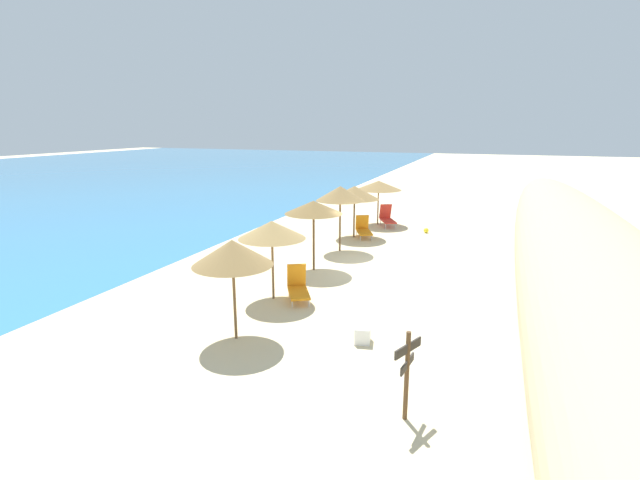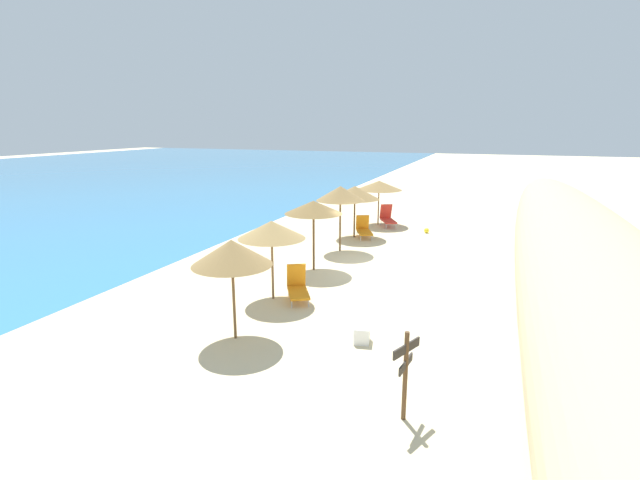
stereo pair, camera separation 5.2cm
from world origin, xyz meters
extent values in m
plane|color=beige|center=(0.00, 0.00, 0.00)|extent=(160.00, 160.00, 0.00)
ellipsoid|color=#C9B586|center=(-3.97, -7.33, 1.21)|extent=(54.64, 5.09, 2.41)
cylinder|color=brown|center=(-7.38, 1.80, 1.08)|extent=(0.08, 0.08, 2.17)
cone|color=olive|center=(-7.38, 1.80, 2.35)|extent=(2.07, 2.07, 0.67)
cylinder|color=brown|center=(-4.39, 2.17, 1.08)|extent=(0.08, 0.08, 2.16)
cone|color=#9E7F4C|center=(-4.39, 2.17, 2.29)|extent=(2.14, 2.14, 0.57)
cylinder|color=brown|center=(-1.00, 2.08, 1.19)|extent=(0.09, 0.09, 2.37)
cone|color=olive|center=(-1.00, 2.08, 2.47)|extent=(2.21, 2.21, 0.50)
cylinder|color=brown|center=(2.07, 2.03, 1.21)|extent=(0.09, 0.09, 2.42)
cone|color=olive|center=(2.07, 2.03, 2.59)|extent=(2.15, 2.15, 0.64)
cylinder|color=brown|center=(4.86, 2.20, 1.04)|extent=(0.08, 0.08, 2.08)
cone|color=olive|center=(4.86, 2.20, 2.26)|extent=(2.45, 2.45, 0.64)
cylinder|color=brown|center=(8.32, 1.82, 1.06)|extent=(0.07, 0.07, 2.12)
cone|color=olive|center=(8.32, 1.82, 2.22)|extent=(2.56, 2.56, 0.51)
cube|color=red|center=(7.83, 1.11, 0.34)|extent=(1.53, 1.20, 0.07)
cube|color=red|center=(8.41, 1.40, 0.77)|extent=(0.59, 0.73, 0.83)
cylinder|color=silver|center=(7.18, 1.09, 0.15)|extent=(0.04, 0.04, 0.31)
cylinder|color=silver|center=(7.43, 0.60, 0.15)|extent=(0.04, 0.04, 0.31)
cylinder|color=silver|center=(8.23, 1.62, 0.15)|extent=(0.04, 0.04, 0.31)
cylinder|color=silver|center=(8.48, 1.13, 0.15)|extent=(0.04, 0.04, 0.31)
cube|color=orange|center=(4.87, 1.67, 0.30)|extent=(1.58, 1.19, 0.07)
cube|color=orange|center=(5.49, 1.95, 0.67)|extent=(0.43, 0.67, 0.74)
cylinder|color=silver|center=(4.20, 1.67, 0.13)|extent=(0.04, 0.04, 0.26)
cylinder|color=silver|center=(4.43, 1.16, 0.13)|extent=(0.04, 0.04, 0.26)
cylinder|color=silver|center=(5.31, 2.17, 0.13)|extent=(0.04, 0.04, 0.26)
cylinder|color=silver|center=(5.54, 1.66, 0.13)|extent=(0.04, 0.04, 0.26)
cube|color=orange|center=(-4.31, 1.31, 0.28)|extent=(1.41, 1.16, 0.07)
cube|color=orange|center=(-3.80, 1.60, 0.68)|extent=(0.47, 0.63, 0.80)
cylinder|color=silver|center=(-4.91, 1.27, 0.12)|extent=(0.04, 0.04, 0.25)
cylinder|color=silver|center=(-4.66, 0.81, 0.12)|extent=(0.04, 0.04, 0.25)
cylinder|color=silver|center=(-3.97, 1.80, 0.12)|extent=(0.04, 0.04, 0.25)
cylinder|color=silver|center=(-3.71, 1.34, 0.12)|extent=(0.04, 0.04, 0.25)
cylinder|color=brown|center=(-9.32, -3.04, 0.90)|extent=(0.09, 0.09, 1.80)
cube|color=#332D28|center=(-9.32, -3.04, 1.48)|extent=(0.79, 0.36, 0.18)
cube|color=#332D28|center=(-9.32, -3.04, 1.16)|extent=(0.72, 0.13, 0.16)
sphere|color=yellow|center=(7.08, -1.09, 0.13)|extent=(0.26, 0.26, 0.26)
cube|color=white|center=(-6.42, -1.40, 0.21)|extent=(0.54, 0.48, 0.43)
camera|label=1|loc=(-17.34, -4.31, 5.49)|focal=26.38mm
camera|label=2|loc=(-17.32, -4.36, 5.49)|focal=26.38mm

